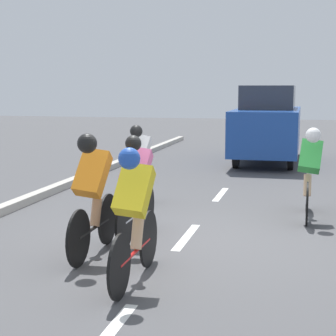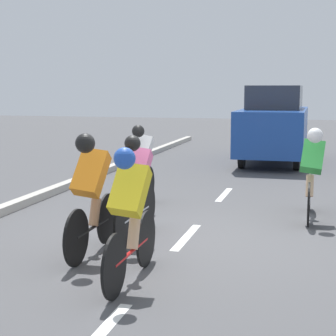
# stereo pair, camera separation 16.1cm
# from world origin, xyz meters

# --- Properties ---
(ground_plane) EXTENTS (60.00, 60.00, 0.00)m
(ground_plane) POSITION_xyz_m (0.00, 0.00, 0.00)
(ground_plane) COLOR #4C4C4F
(lane_stripe_near) EXTENTS (0.12, 1.40, 0.01)m
(lane_stripe_near) POSITION_xyz_m (0.00, 3.12, 0.00)
(lane_stripe_near) COLOR white
(lane_stripe_near) RESTS_ON ground
(lane_stripe_mid) EXTENTS (0.12, 1.40, 0.01)m
(lane_stripe_mid) POSITION_xyz_m (0.00, -0.08, 0.00)
(lane_stripe_mid) COLOR white
(lane_stripe_mid) RESTS_ON ground
(lane_stripe_far) EXTENTS (0.12, 1.40, 0.01)m
(lane_stripe_far) POSITION_xyz_m (0.00, -3.28, 0.00)
(lane_stripe_far) COLOR white
(lane_stripe_far) RESTS_ON ground
(cyclist_yellow) EXTENTS (0.37, 1.69, 1.46)m
(cyclist_yellow) POSITION_xyz_m (0.14, 1.87, 0.77)
(cyclist_yellow) COLOR black
(cyclist_yellow) RESTS_ON ground
(cyclist_green) EXTENTS (0.38, 1.67, 1.45)m
(cyclist_green) POSITION_xyz_m (-1.62, -1.58, 0.77)
(cyclist_green) COLOR black
(cyclist_green) RESTS_ON ground
(cyclist_white) EXTENTS (0.40, 1.66, 1.44)m
(cyclist_white) POSITION_xyz_m (1.15, -1.61, 0.75)
(cyclist_white) COLOR black
(cyclist_white) RESTS_ON ground
(cyclist_orange) EXTENTS (0.38, 1.64, 1.52)m
(cyclist_orange) POSITION_xyz_m (0.91, 1.06, 0.80)
(cyclist_orange) COLOR black
(cyclist_orange) RESTS_ON ground
(cyclist_pink) EXTENTS (0.38, 1.72, 1.44)m
(cyclist_pink) POSITION_xyz_m (0.61, 0.25, 0.74)
(cyclist_pink) COLOR black
(cyclist_pink) RESTS_ON ground
(support_car) EXTENTS (1.70, 4.38, 2.09)m
(support_car) POSITION_xyz_m (-0.53, -8.36, 1.05)
(support_car) COLOR black
(support_car) RESTS_ON ground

